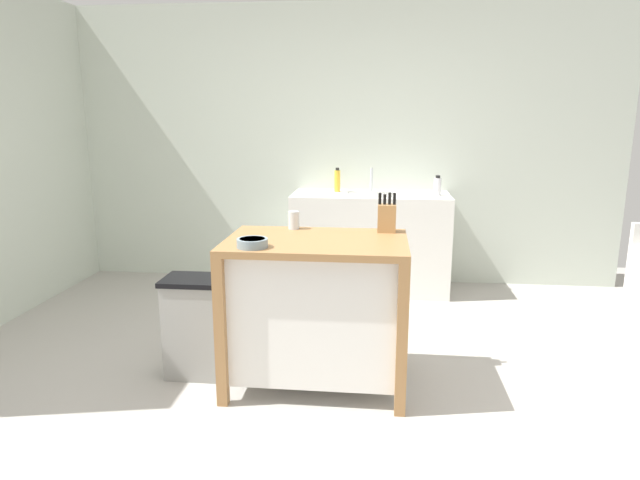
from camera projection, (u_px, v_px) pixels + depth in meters
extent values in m
plane|color=#ADA8A0|center=(314.00, 396.00, 3.22)|extent=(6.19, 6.19, 0.00)
cube|color=silver|center=(344.00, 146.00, 5.28)|extent=(5.19, 0.10, 2.60)
cube|color=#9E7042|center=(316.00, 243.00, 3.19)|extent=(1.05, 0.70, 0.04)
cube|color=white|center=(316.00, 308.00, 3.28)|extent=(0.95, 0.60, 0.76)
cube|color=#9E7042|center=(221.00, 333.00, 3.03)|extent=(0.06, 0.06, 0.86)
cube|color=#9E7042|center=(402.00, 341.00, 2.93)|extent=(0.06, 0.06, 0.86)
cube|color=#9E7042|center=(248.00, 296.00, 3.65)|extent=(0.06, 0.06, 0.86)
cube|color=#9E7042|center=(398.00, 301.00, 3.55)|extent=(0.06, 0.06, 0.86)
cube|color=#AD7F4C|center=(387.00, 218.00, 3.37)|extent=(0.11, 0.09, 0.17)
cylinder|color=black|center=(380.00, 199.00, 3.34)|extent=(0.02, 0.02, 0.07)
cylinder|color=black|center=(385.00, 199.00, 3.34)|extent=(0.02, 0.02, 0.06)
cylinder|color=black|center=(390.00, 199.00, 3.34)|extent=(0.02, 0.02, 0.07)
cylinder|color=black|center=(395.00, 199.00, 3.34)|extent=(0.02, 0.02, 0.07)
cylinder|color=gray|center=(252.00, 243.00, 2.99)|extent=(0.17, 0.17, 0.05)
cylinder|color=#49555B|center=(252.00, 239.00, 2.98)|extent=(0.14, 0.14, 0.01)
cylinder|color=silver|center=(294.00, 220.00, 3.46)|extent=(0.07, 0.07, 0.11)
cube|color=gray|center=(195.00, 329.00, 3.44)|extent=(0.34, 0.26, 0.60)
cube|color=black|center=(193.00, 280.00, 3.37)|extent=(0.36, 0.28, 0.03)
cube|color=white|center=(370.00, 242.00, 5.10)|extent=(1.42, 0.60, 0.90)
cube|color=silver|center=(371.00, 196.00, 4.98)|extent=(0.44, 0.36, 0.03)
cylinder|color=#B7BCC1|center=(371.00, 180.00, 5.11)|extent=(0.02, 0.02, 0.22)
cylinder|color=white|center=(437.00, 187.00, 4.90)|extent=(0.06, 0.06, 0.15)
cylinder|color=black|center=(438.00, 177.00, 4.88)|extent=(0.04, 0.04, 0.02)
cylinder|color=yellow|center=(337.00, 181.00, 5.11)|extent=(0.06, 0.06, 0.20)
cylinder|color=black|center=(337.00, 169.00, 5.09)|extent=(0.03, 0.03, 0.02)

